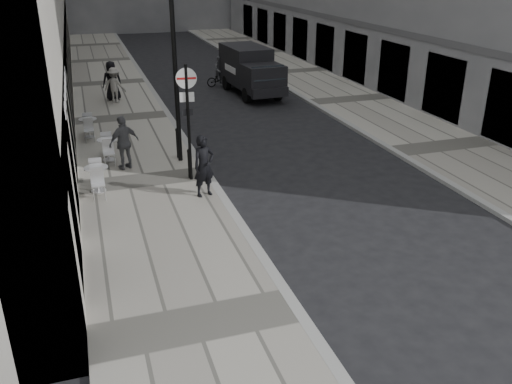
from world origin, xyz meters
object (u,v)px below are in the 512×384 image
Objects in this scene: sign_post at (188,108)px; panel_van at (250,68)px; walking_man at (204,166)px; lamppost at (175,66)px; cyclist at (220,75)px.

sign_post is 0.70× the size of panel_van.
walking_man is at bearing -116.15° from panel_van.
lamppost reaches higher than panel_van.
lamppost is (0.00, 1.82, 0.90)m from sign_post.
lamppost is at bearing 74.89° from walking_man.
walking_man is 1.10× the size of cyclist.
walking_man is 1.95m from sign_post.
sign_post is at bearing 77.98° from walking_man.
cyclist is at bearing 110.52° from panel_van.
walking_man is 3.93m from lamppost.
walking_man reaches higher than cyclist.
lamppost is (-0.13, 3.19, 2.29)m from walking_man.
cyclist is at bearing 69.10° from lamppost.
lamppost reaches higher than walking_man.
sign_post is 2.03m from lamppost.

